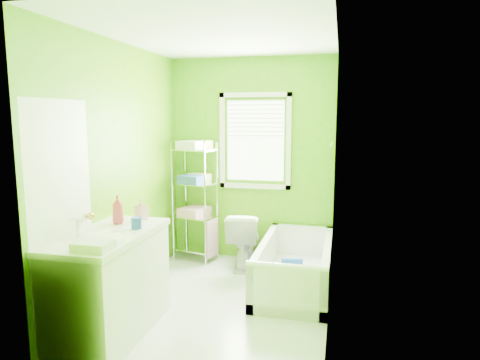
% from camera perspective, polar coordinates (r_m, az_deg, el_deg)
% --- Properties ---
extents(ground, '(2.90, 2.90, 0.00)m').
position_cam_1_polar(ground, '(4.49, -2.45, -16.06)').
color(ground, silver).
rests_on(ground, ground).
extents(room_envelope, '(2.14, 2.94, 2.62)m').
position_cam_1_polar(room_envelope, '(4.09, -2.58, 4.04)').
color(room_envelope, '#4F9607').
rests_on(room_envelope, ground).
extents(window, '(0.92, 0.05, 1.22)m').
position_cam_1_polar(window, '(5.46, 2.03, 5.88)').
color(window, white).
rests_on(window, ground).
extents(door, '(0.09, 0.80, 2.00)m').
position_cam_1_polar(door, '(3.74, -22.49, -5.55)').
color(door, white).
rests_on(door, ground).
extents(right_wall_decor, '(0.04, 1.48, 1.17)m').
position_cam_1_polar(right_wall_decor, '(3.94, 11.98, 0.38)').
color(right_wall_decor, '#3C060C').
rests_on(right_wall_decor, ground).
extents(bathtub, '(0.76, 1.63, 0.53)m').
position_cam_1_polar(bathtub, '(4.85, 7.32, -12.06)').
color(bathtub, white).
rests_on(bathtub, ground).
extents(toilet, '(0.46, 0.72, 0.70)m').
position_cam_1_polar(toilet, '(5.36, 0.56, -7.90)').
color(toilet, white).
rests_on(toilet, ground).
extents(vanity, '(0.62, 1.20, 1.16)m').
position_cam_1_polar(vanity, '(3.89, -16.98, -12.79)').
color(vanity, silver).
rests_on(vanity, ground).
extents(wire_shelf_unit, '(0.58, 0.48, 1.56)m').
position_cam_1_polar(wire_shelf_unit, '(5.52, -5.91, -1.10)').
color(wire_shelf_unit, silver).
rests_on(wire_shelf_unit, ground).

